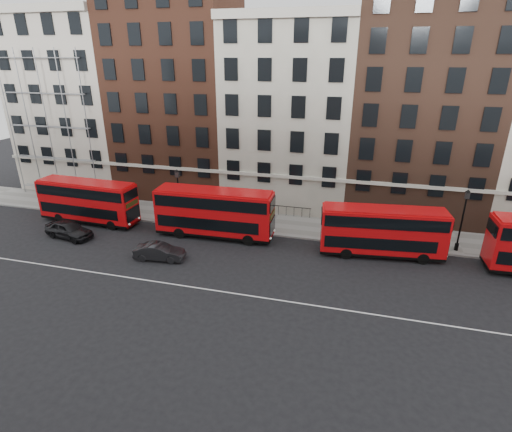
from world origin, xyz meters
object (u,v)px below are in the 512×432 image
(bus_b, at_px, (214,212))
(bus_c, at_px, (382,231))
(car_front, at_px, (159,252))
(bus_a, at_px, (88,200))
(car_rear, at_px, (69,229))

(bus_b, relative_size, bus_c, 1.06)
(bus_b, bearing_deg, car_front, -119.03)
(bus_a, distance_m, bus_b, 13.00)
(bus_c, bearing_deg, bus_a, 173.33)
(car_rear, bearing_deg, car_front, -89.41)
(bus_a, distance_m, bus_c, 27.32)
(car_rear, relative_size, car_front, 1.14)
(car_rear, bearing_deg, bus_b, -63.66)
(bus_c, height_order, car_front, bus_c)
(bus_a, xyz_separation_m, bus_c, (27.32, -0.01, -0.03))
(bus_b, distance_m, car_rear, 13.15)
(bus_b, distance_m, bus_c, 14.33)
(bus_b, height_order, car_front, bus_b)
(bus_a, xyz_separation_m, car_front, (10.26, -5.29, -1.57))
(bus_a, xyz_separation_m, bus_b, (13.00, -0.00, 0.13))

